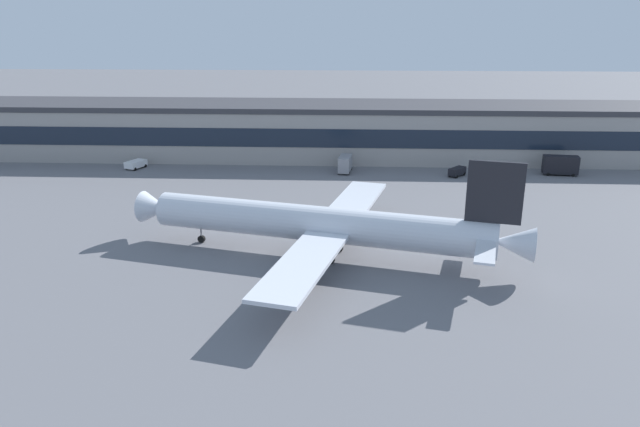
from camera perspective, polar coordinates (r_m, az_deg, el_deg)
name	(u,v)px	position (r m, az deg, el deg)	size (l,w,h in m)	color
ground_plane	(257,250)	(88.12, -5.99, -3.44)	(600.00, 600.00, 0.00)	slate
terminal_building	(294,130)	(144.63, -2.48, 7.91)	(184.44, 19.21, 12.82)	#9E9993
airliner	(325,225)	(83.60, 0.47, -1.06)	(56.17, 48.63, 15.31)	silver
pushback_tractor	(135,164)	(140.14, -17.13, 4.52)	(4.23, 5.43, 1.75)	white
catering_truck	(561,164)	(138.11, 21.94, 4.34)	(7.46, 3.46, 4.15)	black
stair_truck	(345,163)	(130.76, 2.41, 4.80)	(3.11, 6.25, 3.55)	gray
follow_me_car	(457,171)	(130.69, 12.88, 3.94)	(4.27, 4.60, 1.85)	black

